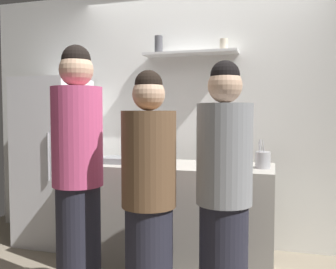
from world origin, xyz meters
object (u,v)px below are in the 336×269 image
(wine_bottle_amber_glass, at_px, (163,149))
(refrigerator, at_px, (54,160))
(utensil_holder, at_px, (263,160))
(person_brown_jacket, at_px, (149,201))
(water_bottle_plastic, at_px, (89,151))
(person_pink_top, at_px, (78,178))
(person_grey_hoodie, at_px, (224,198))
(baking_pan, at_px, (122,160))
(wine_bottle_pale_glass, at_px, (83,148))

(wine_bottle_amber_glass, bearing_deg, refrigerator, 168.10)
(utensil_holder, xyz_separation_m, wine_bottle_amber_glass, (-0.84, 0.08, 0.06))
(refrigerator, xyz_separation_m, wine_bottle_amber_glass, (1.26, -0.27, 0.18))
(wine_bottle_amber_glass, height_order, person_brown_jacket, person_brown_jacket)
(utensil_holder, bearing_deg, water_bottle_plastic, -176.21)
(person_pink_top, bearing_deg, person_grey_hoodie, -117.42)
(baking_pan, relative_size, person_pink_top, 0.19)
(wine_bottle_pale_glass, distance_m, person_pink_top, 0.91)
(baking_pan, xyz_separation_m, person_grey_hoodie, (0.97, -0.68, -0.11))
(utensil_holder, xyz_separation_m, person_grey_hoodie, (-0.21, -0.71, -0.15))
(person_pink_top, distance_m, person_brown_jacket, 0.54)
(utensil_holder, bearing_deg, person_brown_jacket, -129.13)
(person_grey_hoodie, distance_m, person_brown_jacket, 0.46)
(person_grey_hoodie, bearing_deg, water_bottle_plastic, 146.17)
(person_brown_jacket, bearing_deg, water_bottle_plastic, 174.31)
(refrigerator, distance_m, person_brown_jacket, 1.85)
(wine_bottle_amber_glass, bearing_deg, utensil_holder, -5.16)
(utensil_holder, height_order, water_bottle_plastic, water_bottle_plastic)
(refrigerator, bearing_deg, wine_bottle_pale_glass, -29.94)
(water_bottle_plastic, relative_size, person_grey_hoodie, 0.14)
(person_pink_top, bearing_deg, wine_bottle_pale_glass, -2.54)
(utensil_holder, distance_m, person_brown_jacket, 1.06)
(person_grey_hoodie, bearing_deg, person_brown_jacket, -175.58)
(person_pink_top, height_order, person_brown_jacket, person_pink_top)
(wine_bottle_amber_glass, relative_size, person_pink_top, 0.18)
(baking_pan, relative_size, utensil_holder, 1.49)
(utensil_holder, bearing_deg, person_grey_hoodie, -106.10)
(utensil_holder, bearing_deg, wine_bottle_pale_glass, 178.22)
(refrigerator, bearing_deg, person_grey_hoodie, -29.07)
(baking_pan, relative_size, person_grey_hoodie, 0.21)
(utensil_holder, height_order, person_pink_top, person_pink_top)
(refrigerator, height_order, baking_pan, refrigerator)
(utensil_holder, relative_size, wine_bottle_pale_glass, 0.73)
(water_bottle_plastic, distance_m, person_pink_top, 0.72)
(refrigerator, bearing_deg, person_pink_top, -50.01)
(refrigerator, bearing_deg, utensil_holder, -9.23)
(wine_bottle_amber_glass, xyz_separation_m, person_grey_hoodie, (0.64, -0.79, -0.21))
(water_bottle_plastic, bearing_deg, person_pink_top, -67.79)
(baking_pan, bearing_deg, wine_bottle_pale_glass, 168.92)
(wine_bottle_pale_glass, bearing_deg, person_brown_jacket, -42.45)
(utensil_holder, bearing_deg, baking_pan, -178.44)
(refrigerator, relative_size, person_brown_jacket, 1.06)
(refrigerator, height_order, wine_bottle_amber_glass, refrigerator)
(water_bottle_plastic, xyz_separation_m, person_pink_top, (0.27, -0.66, -0.11))
(wine_bottle_amber_glass, distance_m, person_grey_hoodie, 1.04)
(baking_pan, bearing_deg, person_grey_hoodie, -34.99)
(utensil_holder, relative_size, person_brown_jacket, 0.14)
(water_bottle_plastic, bearing_deg, person_brown_jacket, -41.82)
(utensil_holder, xyz_separation_m, person_pink_top, (-1.19, -0.75, -0.07))
(refrigerator, xyz_separation_m, person_brown_jacket, (1.45, -1.15, -0.06))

